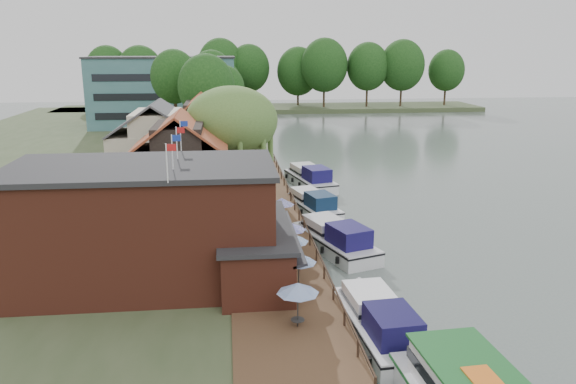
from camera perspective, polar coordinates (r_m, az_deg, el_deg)
name	(u,v)px	position (r m, az deg, el deg)	size (l,w,h in m)	color
ground	(398,279)	(38.19, 11.10, -8.63)	(260.00, 260.00, 0.00)	#53615C
land_bank	(69,170)	(72.47, -21.34, 2.10)	(50.00, 140.00, 1.00)	#384728
quay_deck	(266,222)	(45.67, -2.23, -3.06)	(6.00, 50.00, 0.10)	#47301E
quay_rail	(298,214)	(46.27, 1.06, -2.24)	(0.20, 49.00, 1.00)	black
pub	(179,223)	(34.14, -11.06, -3.12)	(20.00, 11.00, 7.30)	maroon
hotel_block	(164,91)	(104.31, -12.48, 9.95)	(25.40, 12.40, 12.30)	#38666B
cottage_a	(180,163)	(48.57, -10.89, 2.87)	(8.60, 7.60, 8.50)	black
cottage_b	(158,144)	(58.66, -13.08, 4.73)	(9.60, 8.60, 8.50)	beige
cottage_c	(201,131)	(67.20, -8.81, 6.14)	(7.60, 7.60, 8.50)	black
willow	(232,142)	(53.15, -5.67, 5.11)	(8.60, 8.60, 10.43)	#476B2D
umbrella_0	(298,305)	(28.72, 1.00, -11.39)	(2.15, 2.15, 2.38)	#1B4698
umbrella_1	(299,273)	(32.46, 1.10, -8.22)	(2.05, 2.05, 2.38)	#1B4796
umbrella_2	(291,251)	(35.73, 0.28, -6.04)	(2.28, 2.28, 2.38)	#1A4A91
umbrella_3	(289,239)	(37.96, 0.12, -4.78)	(2.26, 2.26, 2.38)	#1D1B95
umbrella_4	(270,227)	(40.41, -1.80, -3.58)	(2.42, 2.42, 2.38)	navy
umbrella_5	(282,213)	(43.87, -0.62, -2.10)	(1.95, 1.95, 2.38)	navy
cruiser_0	(379,317)	(30.26, 9.24, -12.44)	(3.22, 9.95, 2.41)	white
cruiser_1	(335,235)	(42.15, 4.81, -4.35)	(3.29, 10.18, 2.48)	silver
cruiser_2	(312,201)	(51.49, 2.50, -0.94)	(3.03, 9.37, 2.25)	white
cruiser_3	(310,175)	(61.31, 2.26, 1.70)	(3.33, 10.29, 2.51)	silver
swan	(415,371)	(27.99, 12.75, -17.35)	(0.44, 0.44, 0.44)	white
bank_tree_0	(207,104)	(76.21, -8.25, 8.87)	(7.49, 7.49, 13.08)	#143811
bank_tree_1	(175,98)	(82.34, -11.39, 9.34)	(6.62, 6.62, 13.63)	#143811
bank_tree_2	(225,100)	(93.49, -6.39, 9.32)	(6.39, 6.39, 11.03)	#143811
bank_tree_3	(214,88)	(110.46, -7.50, 10.40)	(6.94, 6.94, 12.32)	#143811
bank_tree_4	(212,83)	(118.09, -7.74, 10.91)	(8.76, 8.76, 13.39)	#143811
bank_tree_5	(225,86)	(128.49, -6.42, 10.63)	(7.15, 7.15, 10.69)	#143811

